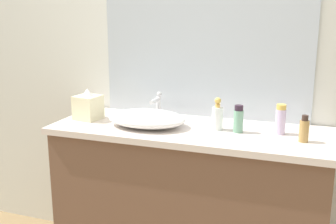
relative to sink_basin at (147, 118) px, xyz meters
name	(u,v)px	position (x,y,z in m)	size (l,w,h in m)	color
bathroom_wall_rear	(204,42)	(0.21, 0.35, 0.38)	(6.00, 0.06, 2.60)	silver
vanity_counter	(188,205)	(0.22, 0.04, -0.48)	(1.44, 0.53, 0.88)	brown
wall_mirror_panel	(204,36)	(0.22, 0.31, 0.41)	(1.19, 0.01, 0.91)	#B2BCC6
sink_basin	(147,118)	(0.00, 0.00, 0.00)	(0.42, 0.29, 0.08)	white
faucet	(157,103)	(0.00, 0.16, 0.05)	(0.03, 0.14, 0.15)	silver
soap_dispenser	(217,117)	(0.37, 0.06, 0.03)	(0.06, 0.06, 0.17)	white
lotion_bottle	(281,120)	(0.67, 0.09, 0.03)	(0.05, 0.05, 0.15)	silver
perfume_bottle	(238,119)	(0.47, 0.05, 0.02)	(0.05, 0.05, 0.14)	#6EA185
spray_can	(304,130)	(0.79, 0.00, 0.02)	(0.04, 0.04, 0.13)	#A88145
tissue_box	(88,106)	(-0.36, 0.03, 0.03)	(0.15, 0.15, 0.17)	beige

